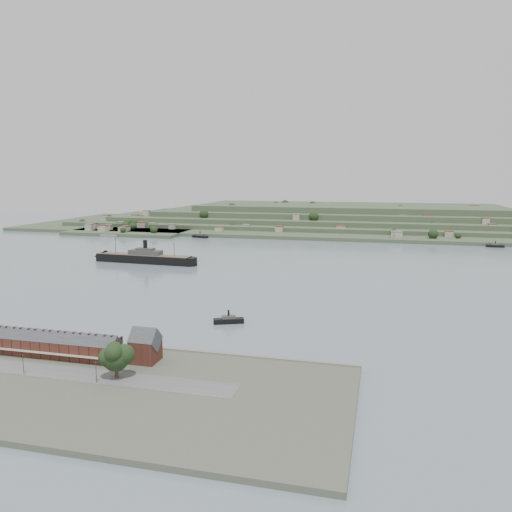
% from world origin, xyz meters
% --- Properties ---
extents(ground, '(1400.00, 1400.00, 0.00)m').
position_xyz_m(ground, '(0.00, 0.00, 0.00)').
color(ground, slate).
rests_on(ground, ground).
extents(near_shore, '(220.00, 80.00, 2.60)m').
position_xyz_m(near_shore, '(0.00, -186.75, 1.01)').
color(near_shore, '#4C5142').
rests_on(near_shore, ground).
extents(terrace_row, '(55.60, 9.80, 11.07)m').
position_xyz_m(terrace_row, '(-10.00, -168.02, 6.84)').
color(terrace_row, '#4B241A').
rests_on(terrace_row, ground).
extents(gabled_building, '(10.40, 10.18, 14.09)m').
position_xyz_m(gabled_building, '(27.50, -164.00, 8.19)').
color(gabled_building, '#4B241A').
rests_on(gabled_building, ground).
extents(far_peninsula, '(760.00, 309.00, 30.00)m').
position_xyz_m(far_peninsula, '(27.91, 393.10, 11.88)').
color(far_peninsula, '#405438').
rests_on(far_peninsula, ground).
extents(steamship, '(98.94, 16.73, 23.72)m').
position_xyz_m(steamship, '(-83.24, 49.46, 4.38)').
color(steamship, black).
rests_on(steamship, ground).
extents(tugboat, '(15.74, 9.79, 6.91)m').
position_xyz_m(tugboat, '(41.97, -101.02, 1.69)').
color(tugboat, black).
rests_on(tugboat, ground).
extents(ferry_west, '(21.16, 11.17, 7.65)m').
position_xyz_m(ferry_west, '(-95.41, 225.00, 1.84)').
color(ferry_west, black).
rests_on(ferry_west, ground).
extents(ferry_east, '(17.48, 4.86, 6.56)m').
position_xyz_m(ferry_east, '(231.04, 225.00, 1.58)').
color(ferry_east, black).
rests_on(ferry_east, ground).
extents(fig_tree, '(12.10, 10.48, 13.50)m').
position_xyz_m(fig_tree, '(24.98, -181.72, 10.24)').
color(fig_tree, '#3F2E1D').
rests_on(fig_tree, ground).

